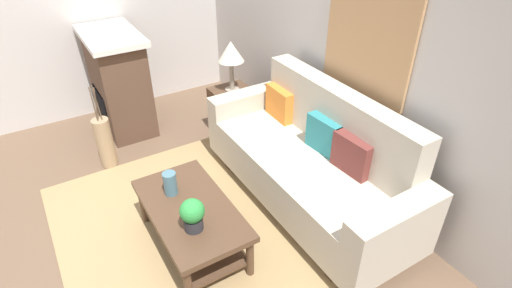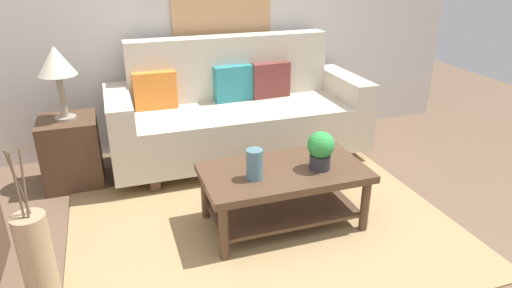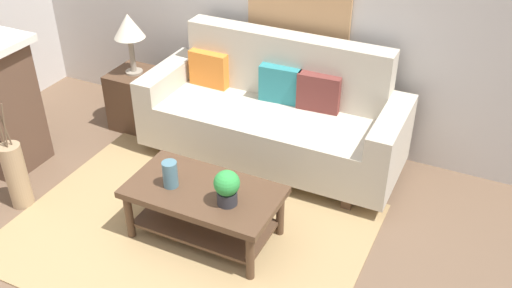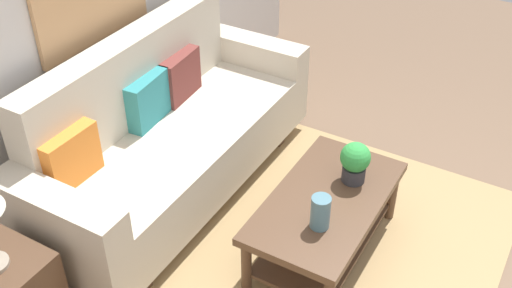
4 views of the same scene
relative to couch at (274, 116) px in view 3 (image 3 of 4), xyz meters
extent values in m
plane|color=brown|center=(-0.17, -1.70, -0.43)|extent=(9.28, 9.28, 0.00)
cube|color=#A38456|center=(-0.17, -1.20, -0.42)|extent=(2.58, 1.94, 0.01)
cube|color=beige|center=(0.00, -0.06, -0.11)|extent=(1.83, 0.84, 0.40)
cube|color=beige|center=(0.00, 0.26, 0.37)|extent=(1.83, 0.20, 0.56)
cube|color=beige|center=(-1.02, -0.06, -0.01)|extent=(0.20, 0.84, 0.60)
cube|color=beige|center=(1.02, -0.06, -0.01)|extent=(0.20, 0.84, 0.60)
cube|color=#513826|center=(-0.82, -0.06, -0.37)|extent=(0.08, 0.74, 0.12)
cube|color=#513826|center=(0.82, -0.06, -0.37)|extent=(0.08, 0.74, 0.12)
cube|color=orange|center=(-0.70, 0.13, 0.25)|extent=(0.36, 0.13, 0.32)
cube|color=teal|center=(0.00, 0.13, 0.25)|extent=(0.37, 0.15, 0.32)
cube|color=brown|center=(0.35, 0.13, 0.25)|extent=(0.37, 0.14, 0.32)
cube|color=#513826|center=(-0.03, -1.16, -0.03)|extent=(1.10, 0.60, 0.05)
cube|color=#513826|center=(-0.03, -1.16, -0.31)|extent=(0.98, 0.50, 0.02)
cylinder|color=#513826|center=(-0.52, -1.41, -0.24)|extent=(0.06, 0.06, 0.38)
cylinder|color=#513826|center=(0.46, -1.41, -0.24)|extent=(0.06, 0.06, 0.38)
cylinder|color=#513826|center=(-0.52, -0.91, -0.24)|extent=(0.06, 0.06, 0.38)
cylinder|color=#513826|center=(0.46, -0.91, -0.24)|extent=(0.06, 0.06, 0.38)
cylinder|color=slate|center=(-0.26, -1.22, 0.10)|extent=(0.11, 0.11, 0.20)
cylinder|color=#2D2D33|center=(0.20, -1.23, 0.05)|extent=(0.14, 0.14, 0.10)
sphere|color=green|center=(0.20, -1.23, 0.17)|extent=(0.18, 0.18, 0.18)
cube|color=#513826|center=(-1.42, -0.03, -0.15)|extent=(0.44, 0.44, 0.56)
cylinder|color=gray|center=(-1.42, -0.03, 0.14)|extent=(0.16, 0.16, 0.02)
cylinder|color=gray|center=(-1.42, -0.03, 0.30)|extent=(0.05, 0.05, 0.35)
cone|color=beige|center=(-1.42, -0.03, 0.59)|extent=(0.28, 0.28, 0.22)
cylinder|color=tan|center=(-1.53, -1.47, -0.15)|extent=(0.17, 0.17, 0.55)
cylinder|color=brown|center=(-1.51, -1.47, 0.30)|extent=(0.03, 0.05, 0.36)
cylinder|color=brown|center=(-1.54, -1.45, 0.30)|extent=(0.05, 0.03, 0.36)
cylinder|color=brown|center=(-1.54, -1.49, 0.30)|extent=(0.01, 0.02, 0.36)
camera|label=1|loc=(2.22, -1.93, 2.13)|focal=28.20mm
camera|label=2|loc=(-1.07, -3.63, 1.33)|focal=31.42mm
camera|label=3|loc=(1.72, -3.94, 2.47)|focal=40.47mm
camera|label=4|loc=(-2.55, -2.15, 2.35)|focal=43.26mm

